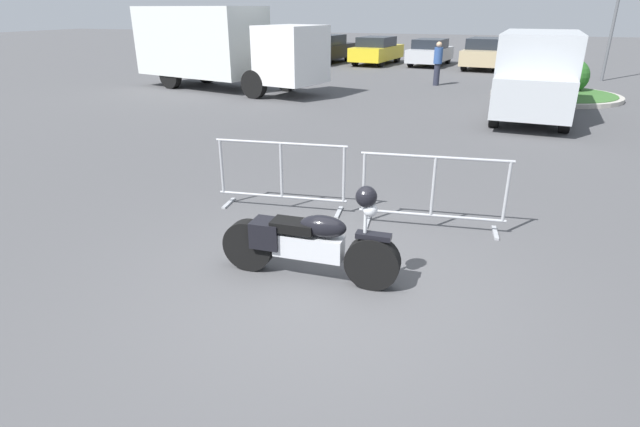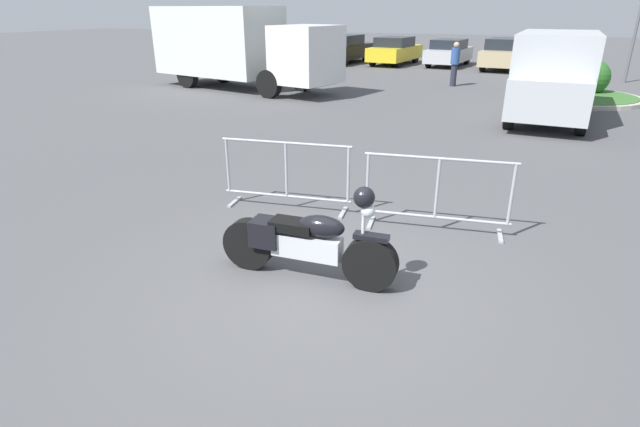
# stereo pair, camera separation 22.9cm
# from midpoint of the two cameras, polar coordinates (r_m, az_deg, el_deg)

# --- Properties ---
(ground_plane) EXTENTS (120.00, 120.00, 0.00)m
(ground_plane) POSITION_cam_midpoint_polar(r_m,az_deg,el_deg) (5.60, -0.60, -8.92)
(ground_plane) COLOR #4C4C4F
(motorcycle) EXTENTS (2.11, 0.32, 1.19)m
(motorcycle) POSITION_cam_midpoint_polar(r_m,az_deg,el_deg) (5.67, -2.49, -3.29)
(motorcycle) COLOR black
(motorcycle) RESTS_ON ground
(crowd_barrier_near) EXTENTS (2.03, 0.66, 1.07)m
(crowd_barrier_near) POSITION_cam_midpoint_polar(r_m,az_deg,el_deg) (7.67, -5.29, 4.38)
(crowd_barrier_near) COLOR #9EA0A5
(crowd_barrier_near) RESTS_ON ground
(crowd_barrier_far) EXTENTS (2.03, 0.66, 1.07)m
(crowd_barrier_far) POSITION_cam_midpoint_polar(r_m,az_deg,el_deg) (7.08, 11.87, 2.42)
(crowd_barrier_far) COLOR #9EA0A5
(crowd_barrier_far) RESTS_ON ground
(box_truck) EXTENTS (8.01, 4.03, 2.98)m
(box_truck) POSITION_cam_midpoint_polar(r_m,az_deg,el_deg) (20.19, -11.85, 18.36)
(box_truck) COLOR silver
(box_truck) RESTS_ON ground
(delivery_van) EXTENTS (2.26, 5.11, 2.31)m
(delivery_van) POSITION_cam_midpoint_polar(r_m,az_deg,el_deg) (15.72, 23.11, 14.61)
(delivery_van) COLOR #B2B7BC
(delivery_van) RESTS_ON ground
(parked_car_white) EXTENTS (2.17, 4.30, 1.40)m
(parked_car_white) POSITION_cam_midpoint_polar(r_m,az_deg,el_deg) (31.33, -4.52, 18.33)
(parked_car_white) COLOR white
(parked_car_white) RESTS_ON ground
(parked_car_black) EXTENTS (2.37, 4.69, 1.53)m
(parked_car_black) POSITION_cam_midpoint_polar(r_m,az_deg,el_deg) (29.74, 0.40, 18.31)
(parked_car_black) COLOR black
(parked_car_black) RESTS_ON ground
(parked_car_yellow) EXTENTS (2.26, 4.48, 1.46)m
(parked_car_yellow) POSITION_cam_midpoint_polar(r_m,az_deg,el_deg) (29.28, 6.28, 18.05)
(parked_car_yellow) COLOR yellow
(parked_car_yellow) RESTS_ON ground
(parked_car_silver) EXTENTS (2.13, 4.23, 1.38)m
(parked_car_silver) POSITION_cam_midpoint_polar(r_m,az_deg,el_deg) (29.06, 12.26, 17.58)
(parked_car_silver) COLOR #B7BABF
(parked_car_silver) RESTS_ON ground
(parked_car_tan) EXTENTS (2.34, 4.65, 1.51)m
(parked_car_tan) POSITION_cam_midpoint_polar(r_m,az_deg,el_deg) (28.20, 18.17, 17.02)
(parked_car_tan) COLOR tan
(parked_car_tan) RESTS_ON ground
(pedestrian) EXTENTS (0.39, 0.39, 1.69)m
(pedestrian) POSITION_cam_midpoint_polar(r_m,az_deg,el_deg) (21.35, 13.00, 16.53)
(pedestrian) COLOR #262838
(pedestrian) RESTS_ON ground
(planter_island) EXTENTS (4.31, 4.31, 1.25)m
(planter_island) POSITION_cam_midpoint_polar(r_m,az_deg,el_deg) (19.98, 25.37, 13.09)
(planter_island) COLOR #ADA89E
(planter_island) RESTS_ON ground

